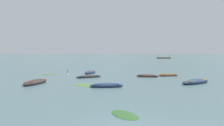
% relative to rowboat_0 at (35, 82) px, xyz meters
% --- Properties ---
extents(ground_plane, '(6000.00, 6000.00, 0.00)m').
position_rel_rowboat_0_xyz_m(ground_plane, '(10.97, 1485.58, -0.21)').
color(ground_plane, '#476066').
extents(mountain_1, '(1094.56, 1094.56, 324.70)m').
position_rel_rowboat_0_xyz_m(mountain_1, '(-1091.90, 2461.02, 162.14)').
color(mountain_1, slate).
rests_on(mountain_1, ground).
extents(mountain_2, '(851.26, 851.26, 347.54)m').
position_rel_rowboat_0_xyz_m(mountain_2, '(-334.29, 2227.42, 173.57)').
color(mountain_2, slate).
rests_on(mountain_2, ground).
extents(mountain_3, '(1918.32, 1918.32, 605.52)m').
position_rel_rowboat_0_xyz_m(mountain_3, '(694.22, 2387.32, 302.55)').
color(mountain_3, '#56665B').
rests_on(mountain_3, ground).
extents(rowboat_0, '(1.99, 4.32, 0.66)m').
position_rel_rowboat_0_xyz_m(rowboat_0, '(0.00, 0.00, 0.00)').
color(rowboat_0, '#2D2826').
rests_on(rowboat_0, ground).
extents(rowboat_1, '(3.68, 1.68, 0.57)m').
position_rel_rowboat_0_xyz_m(rowboat_1, '(8.52, -1.58, -0.03)').
color(rowboat_1, navy).
rests_on(rowboat_1, ground).
extents(rowboat_2, '(3.81, 2.85, 0.48)m').
position_rel_rowboat_0_xyz_m(rowboat_2, '(5.03, 6.69, -0.05)').
color(rowboat_2, '#2D2826').
rests_on(rowboat_2, ground).
extents(rowboat_3, '(4.43, 3.82, 0.67)m').
position_rel_rowboat_0_xyz_m(rowboat_3, '(18.77, 1.84, 0.00)').
color(rowboat_3, navy).
rests_on(rowboat_3, ground).
extents(rowboat_4, '(3.40, 1.77, 0.53)m').
position_rel_rowboat_0_xyz_m(rowboat_4, '(17.13, 9.65, -0.04)').
color(rowboat_4, brown).
rests_on(rowboat_4, ground).
extents(rowboat_5, '(3.47, 1.59, 0.54)m').
position_rel_rowboat_0_xyz_m(rowboat_5, '(13.71, 8.19, -0.04)').
color(rowboat_5, '#4C3323').
rests_on(rowboat_5, ground).
extents(rowboat_6, '(2.08, 3.68, 0.64)m').
position_rel_rowboat_0_xyz_m(rowboat_6, '(4.13, 12.67, -0.01)').
color(rowboat_6, navy).
rests_on(rowboat_6, ground).
extents(ferry_0, '(9.83, 4.39, 2.54)m').
position_rel_rowboat_0_xyz_m(ferry_0, '(35.54, 120.24, 0.24)').
color(ferry_0, brown).
rests_on(ferry_0, ground).
extents(mooring_buoy, '(0.40, 0.40, 1.11)m').
position_rel_rowboat_0_xyz_m(mooring_buoy, '(1.03, 9.27, -0.10)').
color(mooring_buoy, silver).
rests_on(mooring_buoy, ground).
extents(weed_patch_0, '(3.12, 2.45, 0.14)m').
position_rel_rowboat_0_xyz_m(weed_patch_0, '(-2.53, 10.12, -0.21)').
color(weed_patch_0, '#38662D').
rests_on(weed_patch_0, ground).
extents(weed_patch_1, '(3.82, 3.45, 0.14)m').
position_rel_rowboat_0_xyz_m(weed_patch_1, '(6.14, -0.63, -0.21)').
color(weed_patch_1, '#477033').
rests_on(weed_patch_1, ground).
extents(weed_patch_2, '(2.30, 2.59, 0.14)m').
position_rel_rowboat_0_xyz_m(weed_patch_2, '(10.57, -11.22, -0.21)').
color(weed_patch_2, '#2D5628').
rests_on(weed_patch_2, ground).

